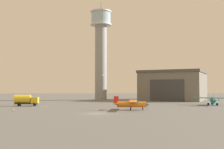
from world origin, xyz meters
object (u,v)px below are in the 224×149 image
at_px(control_tower, 101,47).
at_px(truck_fuel_tanker_yellow, 26,100).
at_px(airplane_orange, 131,104).
at_px(light_post_centre, 103,86).
at_px(airplane_teal, 213,100).
at_px(traffic_cone_near_left, 13,109).

xyz_separation_m(control_tower, truck_fuel_tanker_yellow, (-20.98, -37.10, -20.14)).
bearing_deg(airplane_orange, control_tower, 105.63).
xyz_separation_m(control_tower, light_post_centre, (0.41, -18.39, -16.22)).
distance_m(control_tower, light_post_centre, 24.52).
height_order(airplane_orange, truck_fuel_tanker_yellow, airplane_orange).
xyz_separation_m(airplane_teal, airplane_orange, (-25.18, -15.76, -0.05)).
xyz_separation_m(control_tower, airplane_orange, (5.90, -52.51, -20.38)).
xyz_separation_m(light_post_centre, traffic_cone_near_left, (-19.94, -35.28, -5.26)).
bearing_deg(airplane_teal, control_tower, 60.61).
distance_m(truck_fuel_tanker_yellow, traffic_cone_near_left, 16.68).
relative_size(airplane_orange, traffic_cone_near_left, 15.94).
relative_size(light_post_centre, traffic_cone_near_left, 14.55).
bearing_deg(truck_fuel_tanker_yellow, traffic_cone_near_left, -87.31).
distance_m(airplane_teal, airplane_orange, 29.71).
distance_m(control_tower, airplane_orange, 56.64).
bearing_deg(airplane_teal, light_post_centre, 79.47).
distance_m(truck_fuel_tanker_yellow, light_post_centre, 28.69).
bearing_deg(light_post_centre, airplane_teal, -30.92).
bearing_deg(truck_fuel_tanker_yellow, light_post_centre, 38.87).
bearing_deg(traffic_cone_near_left, airplane_orange, 2.59).
bearing_deg(airplane_teal, airplane_orange, 142.42).
relative_size(airplane_teal, light_post_centre, 1.11).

